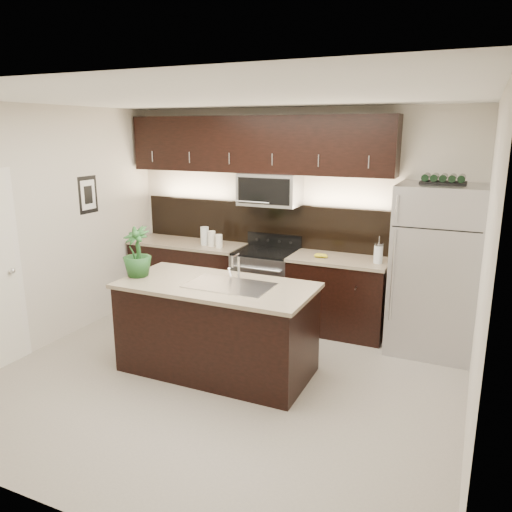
{
  "coord_description": "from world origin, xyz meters",
  "views": [
    {
      "loc": [
        2.17,
        -3.99,
        2.43
      ],
      "look_at": [
        0.12,
        0.55,
        1.16
      ],
      "focal_mm": 35.0,
      "sensor_mm": 36.0,
      "label": 1
    }
  ],
  "objects": [
    {
      "name": "ground",
      "position": [
        0.0,
        0.0,
        0.0
      ],
      "size": [
        4.5,
        4.5,
        0.0
      ],
      "primitive_type": "plane",
      "color": "gray",
      "rests_on": "ground"
    },
    {
      "name": "refrigerator",
      "position": [
        1.8,
        1.63,
        0.93
      ],
      "size": [
        0.9,
        0.81,
        1.87
      ],
      "primitive_type": "cube",
      "color": "#B2B2B7",
      "rests_on": "ground"
    },
    {
      "name": "island",
      "position": [
        -0.14,
        0.17,
        0.47
      ],
      "size": [
        1.96,
        0.96,
        0.94
      ],
      "color": "black",
      "rests_on": "ground"
    },
    {
      "name": "plant",
      "position": [
        -1.02,
        0.07,
        1.2
      ],
      "size": [
        0.32,
        0.32,
        0.52
      ],
      "primitive_type": "imported",
      "rotation": [
        0.0,
        0.0,
        -0.1
      ],
      "color": "#1F4F20",
      "rests_on": "island"
    },
    {
      "name": "upper_fixtures",
      "position": [
        -0.43,
        1.84,
        2.14
      ],
      "size": [
        3.49,
        0.4,
        1.66
      ],
      "color": "black",
      "rests_on": "counter_run"
    },
    {
      "name": "french_press",
      "position": [
        1.17,
        1.64,
        1.05
      ],
      "size": [
        0.11,
        0.11,
        0.31
      ],
      "rotation": [
        0.0,
        0.0,
        -0.4
      ],
      "color": "silver",
      "rests_on": "counter_run"
    },
    {
      "name": "counter_run",
      "position": [
        -0.46,
        1.69,
        0.47
      ],
      "size": [
        3.51,
        0.65,
        0.94
      ],
      "color": "black",
      "rests_on": "ground"
    },
    {
      "name": "bananas",
      "position": [
        0.46,
        1.61,
        0.97
      ],
      "size": [
        0.18,
        0.15,
        0.05
      ],
      "primitive_type": "ellipsoid",
      "rotation": [
        0.0,
        0.0,
        0.13
      ],
      "color": "gold",
      "rests_on": "counter_run"
    },
    {
      "name": "sink_faucet",
      "position": [
        0.01,
        0.18,
        0.96
      ],
      "size": [
        0.84,
        0.5,
        0.28
      ],
      "color": "silver",
      "rests_on": "island"
    },
    {
      "name": "wine_rack",
      "position": [
        1.8,
        1.63,
        1.92
      ],
      "size": [
        0.46,
        0.29,
        0.11
      ],
      "color": "black",
      "rests_on": "refrigerator"
    },
    {
      "name": "canisters",
      "position": [
        -1.02,
        1.61,
        1.05
      ],
      "size": [
        0.35,
        0.17,
        0.24
      ],
      "rotation": [
        0.0,
        0.0,
        -0.27
      ],
      "color": "silver",
      "rests_on": "counter_run"
    },
    {
      "name": "room_walls",
      "position": [
        -0.11,
        -0.04,
        1.7
      ],
      "size": [
        4.52,
        4.02,
        2.71
      ],
      "color": "beige",
      "rests_on": "ground"
    }
  ]
}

